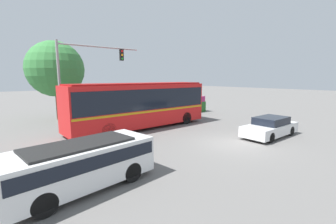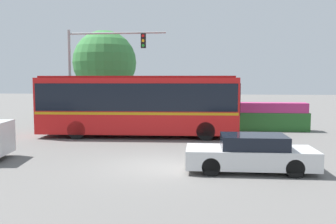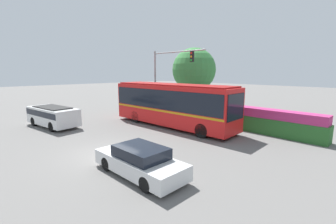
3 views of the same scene
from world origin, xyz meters
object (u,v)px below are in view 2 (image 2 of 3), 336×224
(city_bus, at_px, (138,102))
(traffic_light_pole, at_px, (94,62))
(sedan_foreground, at_px, (251,154))
(street_tree_left, at_px, (105,62))

(city_bus, bearing_deg, traffic_light_pole, 139.90)
(sedan_foreground, height_order, traffic_light_pole, traffic_light_pole)
(street_tree_left, bearing_deg, sedan_foreground, -57.66)
(city_bus, relative_size, traffic_light_pole, 1.75)
(traffic_light_pole, bearing_deg, street_tree_left, 98.33)
(sedan_foreground, distance_m, street_tree_left, 18.35)
(city_bus, height_order, street_tree_left, street_tree_left)
(city_bus, xyz_separation_m, sedan_foreground, (5.43, -7.39, -1.34))
(sedan_foreground, xyz_separation_m, traffic_light_pole, (-8.83, 10.00, 3.77))
(city_bus, xyz_separation_m, street_tree_left, (-4.16, 7.75, 2.65))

